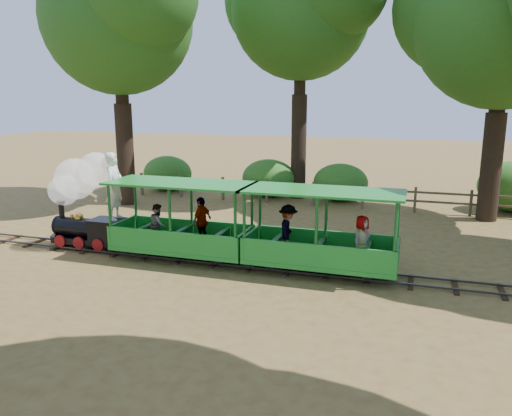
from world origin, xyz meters
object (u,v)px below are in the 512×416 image
(locomotive, at_px, (85,193))
(carriage_front, at_px, (182,230))
(fence, at_px, (338,193))
(carriage_rear, at_px, (318,241))

(locomotive, relative_size, carriage_front, 0.74)
(locomotive, xyz_separation_m, fence, (6.15, 7.92, -1.08))
(carriage_front, xyz_separation_m, fence, (3.04, 7.99, -0.26))
(carriage_rear, distance_m, fence, 8.04)
(carriage_front, relative_size, fence, 0.22)
(fence, bearing_deg, carriage_front, -110.83)
(locomotive, bearing_deg, fence, 52.18)
(locomotive, relative_size, fence, 0.16)
(locomotive, height_order, carriage_rear, locomotive)
(locomotive, distance_m, carriage_rear, 6.92)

